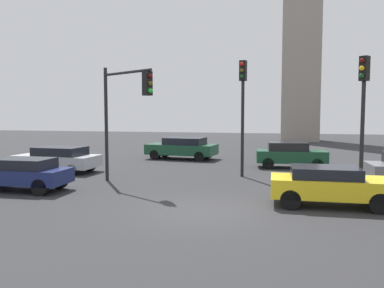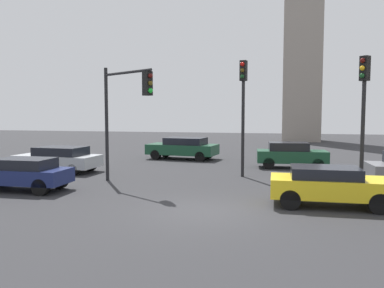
% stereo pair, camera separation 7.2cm
% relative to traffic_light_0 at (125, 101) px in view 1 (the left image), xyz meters
% --- Properties ---
extents(ground_plane, '(98.90, 98.90, 0.00)m').
position_rel_traffic_light_0_xyz_m(ground_plane, '(4.33, -4.00, -3.75)').
color(ground_plane, '#2D2D30').
extents(traffic_light_0, '(2.98, 1.94, 5.33)m').
position_rel_traffic_light_0_xyz_m(traffic_light_0, '(0.00, 0.00, 0.00)').
color(traffic_light_0, black).
rests_on(traffic_light_0, ground_plane).
extents(traffic_light_1, '(0.38, 0.48, 5.81)m').
position_rel_traffic_light_0_xyz_m(traffic_light_1, '(4.89, 3.34, 0.26)').
color(traffic_light_1, black).
rests_on(traffic_light_1, ground_plane).
extents(traffic_light_2, '(0.45, 0.48, 5.52)m').
position_rel_traffic_light_0_xyz_m(traffic_light_2, '(10.01, 0.78, 0.08)').
color(traffic_light_2, black).
rests_on(traffic_light_2, ground_plane).
extents(car_0, '(4.09, 1.84, 1.37)m').
position_rel_traffic_light_0_xyz_m(car_0, '(8.43, -2.32, -3.00)').
color(car_0, yellow).
rests_on(car_0, ground_plane).
extents(car_1, '(3.99, 1.78, 1.35)m').
position_rel_traffic_light_0_xyz_m(car_1, '(-3.67, -2.27, -3.02)').
color(car_1, navy).
rests_on(car_1, ground_plane).
extents(car_2, '(4.98, 2.68, 1.50)m').
position_rel_traffic_light_0_xyz_m(car_2, '(0.14, 9.91, -2.95)').
color(car_2, '#19472D').
rests_on(car_2, ground_plane).
extents(car_3, '(4.11, 1.97, 1.50)m').
position_rel_traffic_light_0_xyz_m(car_3, '(7.34, 7.11, -2.96)').
color(car_3, '#19472D').
rests_on(car_3, ground_plane).
extents(car_4, '(4.61, 2.24, 1.38)m').
position_rel_traffic_light_0_xyz_m(car_4, '(-5.06, 2.70, -3.02)').
color(car_4, '#ADB2B7').
rests_on(car_4, ground_plane).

